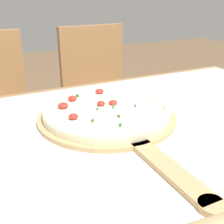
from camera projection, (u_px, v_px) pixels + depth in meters
dining_table at (126, 169)px, 0.73m from camera, size 1.50×0.91×0.72m
towel_cloth at (127, 136)px, 0.69m from camera, size 1.42×0.83×0.00m
pizza_peel at (111, 119)px, 0.76m from camera, size 0.38×0.62×0.01m
pizza at (107, 110)px, 0.78m from camera, size 0.35×0.35×0.03m
chair_right at (100, 95)px, 1.60m from camera, size 0.42×0.42×0.89m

